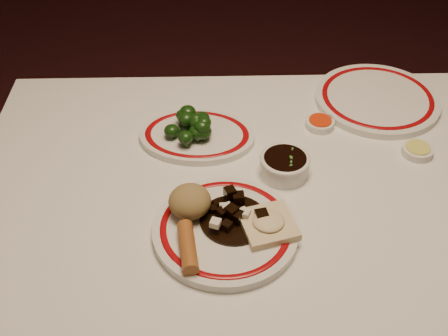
% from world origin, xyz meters
% --- Properties ---
extents(dining_table, '(1.20, 0.90, 0.75)m').
position_xyz_m(dining_table, '(0.00, 0.00, 0.66)').
color(dining_table, white).
rests_on(dining_table, ground).
extents(main_plate, '(0.34, 0.34, 0.02)m').
position_xyz_m(main_plate, '(-0.10, -0.07, 0.76)').
color(main_plate, silver).
rests_on(main_plate, dining_table).
extents(rice_mound, '(0.08, 0.08, 0.06)m').
position_xyz_m(rice_mound, '(-0.16, -0.03, 0.80)').
color(rice_mound, olive).
rests_on(rice_mound, main_plate).
extents(spring_roll, '(0.04, 0.10, 0.03)m').
position_xyz_m(spring_roll, '(-0.16, -0.12, 0.78)').
color(spring_roll, '#9E5A27').
rests_on(spring_roll, main_plate).
extents(fried_wonton, '(0.11, 0.11, 0.03)m').
position_xyz_m(fried_wonton, '(-0.02, -0.07, 0.78)').
color(fried_wonton, beige).
rests_on(fried_wonton, main_plate).
extents(stirfry_heap, '(0.12, 0.12, 0.03)m').
position_xyz_m(stirfry_heap, '(-0.08, -0.05, 0.78)').
color(stirfry_heap, black).
rests_on(stirfry_heap, main_plate).
extents(broccoli_plate, '(0.26, 0.24, 0.02)m').
position_xyz_m(broccoli_plate, '(-0.15, 0.20, 0.76)').
color(broccoli_plate, silver).
rests_on(broccoli_plate, dining_table).
extents(broccoli_pile, '(0.10, 0.11, 0.05)m').
position_xyz_m(broccoli_pile, '(-0.16, 0.20, 0.79)').
color(broccoli_pile, '#23471C').
rests_on(broccoli_pile, broccoli_plate).
extents(soy_bowl, '(0.10, 0.10, 0.04)m').
position_xyz_m(soy_bowl, '(0.02, 0.09, 0.77)').
color(soy_bowl, silver).
rests_on(soy_bowl, dining_table).
extents(sweet_sour_dish, '(0.06, 0.06, 0.02)m').
position_xyz_m(sweet_sour_dish, '(0.12, 0.24, 0.76)').
color(sweet_sour_dish, silver).
rests_on(sweet_sour_dish, dining_table).
extents(mustard_dish, '(0.06, 0.06, 0.02)m').
position_xyz_m(mustard_dish, '(0.30, 0.14, 0.76)').
color(mustard_dish, silver).
rests_on(mustard_dish, dining_table).
extents(far_plate, '(0.34, 0.34, 0.02)m').
position_xyz_m(far_plate, '(0.26, 0.33, 0.76)').
color(far_plate, silver).
rests_on(far_plate, dining_table).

